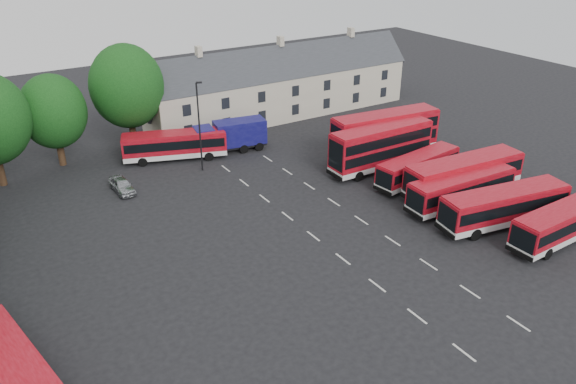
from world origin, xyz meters
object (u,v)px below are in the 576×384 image
(bus_row_a, at_px, (565,221))
(bus_west, at_px, (17,373))
(silver_car, at_px, (122,185))
(lamppost, at_px, (199,125))
(box_truck, at_px, (231,135))
(bus_dd_south, at_px, (381,145))

(bus_row_a, bearing_deg, bus_west, 171.14)
(silver_car, bearing_deg, lamppost, 0.87)
(box_truck, bearing_deg, bus_row_a, -56.26)
(box_truck, xyz_separation_m, silver_car, (-13.40, -3.63, -1.24))
(silver_car, height_order, lamppost, lamppost)
(lamppost, bearing_deg, bus_west, -132.59)
(bus_dd_south, distance_m, silver_car, 25.68)
(bus_dd_south, relative_size, bus_west, 1.08)
(bus_row_a, relative_size, silver_car, 2.69)
(bus_row_a, relative_size, lamppost, 1.15)
(bus_dd_south, bearing_deg, bus_row_a, -79.94)
(bus_dd_south, height_order, silver_car, bus_dd_south)
(bus_west, height_order, silver_car, bus_west)
(bus_west, xyz_separation_m, lamppost, (20.81, 22.63, 3.20))
(box_truck, relative_size, lamppost, 0.87)
(bus_row_a, relative_size, box_truck, 1.32)
(lamppost, bearing_deg, silver_car, -176.17)
(bus_dd_south, relative_size, silver_car, 2.87)
(box_truck, distance_m, silver_car, 13.94)
(bus_dd_south, bearing_deg, box_truck, 130.91)
(silver_car, bearing_deg, bus_west, -122.11)
(silver_car, distance_m, lamppost, 9.52)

